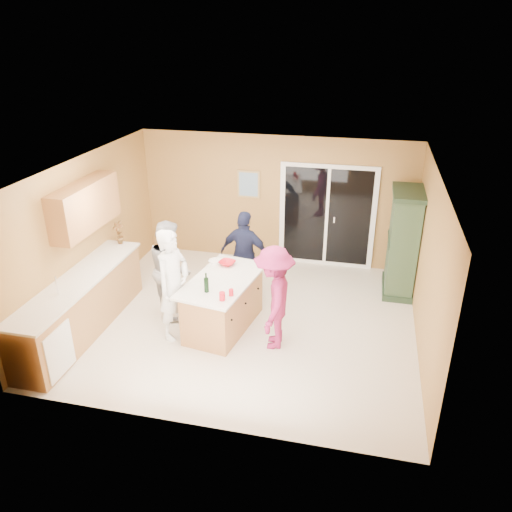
% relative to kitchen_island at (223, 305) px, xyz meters
% --- Properties ---
extents(floor, '(5.50, 5.50, 0.00)m').
position_rel_kitchen_island_xyz_m(floor, '(0.30, 0.29, -0.41)').
color(floor, beige).
rests_on(floor, ground).
extents(ceiling, '(5.50, 5.00, 0.10)m').
position_rel_kitchen_island_xyz_m(ceiling, '(0.30, 0.29, 2.19)').
color(ceiling, white).
rests_on(ceiling, wall_back).
extents(wall_back, '(5.50, 0.10, 2.60)m').
position_rel_kitchen_island_xyz_m(wall_back, '(0.30, 2.79, 0.89)').
color(wall_back, tan).
rests_on(wall_back, ground).
extents(wall_front, '(5.50, 0.10, 2.60)m').
position_rel_kitchen_island_xyz_m(wall_front, '(0.30, -2.21, 0.89)').
color(wall_front, tan).
rests_on(wall_front, ground).
extents(wall_left, '(0.10, 5.00, 2.60)m').
position_rel_kitchen_island_xyz_m(wall_left, '(-2.45, 0.29, 0.89)').
color(wall_left, tan).
rests_on(wall_left, ground).
extents(wall_right, '(0.10, 5.00, 2.60)m').
position_rel_kitchen_island_xyz_m(wall_right, '(3.05, 0.29, 0.89)').
color(wall_right, tan).
rests_on(wall_right, ground).
extents(left_cabinet_run, '(0.65, 3.05, 1.24)m').
position_rel_kitchen_island_xyz_m(left_cabinet_run, '(-2.15, -0.76, 0.05)').
color(left_cabinet_run, '#A97541').
rests_on(left_cabinet_run, floor).
extents(upper_cabinets, '(0.35, 1.60, 0.75)m').
position_rel_kitchen_island_xyz_m(upper_cabinets, '(-2.28, 0.09, 1.46)').
color(upper_cabinets, '#A97541').
rests_on(upper_cabinets, wall_left).
extents(sliding_door, '(1.90, 0.07, 2.10)m').
position_rel_kitchen_island_xyz_m(sliding_door, '(1.35, 2.75, 0.64)').
color(sliding_door, white).
rests_on(sliding_door, floor).
extents(framed_picture, '(0.46, 0.04, 0.56)m').
position_rel_kitchen_island_xyz_m(framed_picture, '(-0.25, 2.76, 1.19)').
color(framed_picture, tan).
rests_on(framed_picture, wall_back).
extents(kitchen_island, '(1.16, 1.80, 0.88)m').
position_rel_kitchen_island_xyz_m(kitchen_island, '(0.00, 0.00, 0.00)').
color(kitchen_island, '#A97541').
rests_on(kitchen_island, floor).
extents(green_hutch, '(0.55, 1.05, 1.93)m').
position_rel_kitchen_island_xyz_m(green_hutch, '(2.79, 1.94, 0.53)').
color(green_hutch, '#213623').
rests_on(green_hutch, floor).
extents(woman_white, '(0.60, 0.75, 1.79)m').
position_rel_kitchen_island_xyz_m(woman_white, '(-0.67, -0.38, 0.48)').
color(woman_white, white).
rests_on(woman_white, floor).
extents(woman_grey, '(0.96, 1.02, 1.66)m').
position_rel_kitchen_island_xyz_m(woman_grey, '(-0.98, 0.26, 0.42)').
color(woman_grey, '#959597').
rests_on(woman_grey, floor).
extents(woman_navy, '(1.00, 0.55, 1.61)m').
position_rel_kitchen_island_xyz_m(woman_navy, '(0.08, 1.12, 0.39)').
color(woman_navy, '#1C1F3E').
rests_on(woman_navy, floor).
extents(woman_magenta, '(0.69, 1.10, 1.63)m').
position_rel_kitchen_island_xyz_m(woman_magenta, '(0.88, -0.30, 0.40)').
color(woman_magenta, '#9C225D').
rests_on(woman_magenta, floor).
extents(serving_bowl, '(0.33, 0.33, 0.06)m').
position_rel_kitchen_island_xyz_m(serving_bowl, '(-0.07, 0.51, 0.50)').
color(serving_bowl, red).
rests_on(serving_bowl, kitchen_island).
extents(tulip_vase, '(0.26, 0.22, 0.42)m').
position_rel_kitchen_island_xyz_m(tulip_vase, '(-2.15, 0.81, 0.74)').
color(tulip_vase, '#A51016').
rests_on(tulip_vase, left_cabinet_run).
extents(tumbler_near, '(0.11, 0.11, 0.13)m').
position_rel_kitchen_island_xyz_m(tumbler_near, '(0.19, -0.64, 0.53)').
color(tumbler_near, red).
rests_on(tumbler_near, kitchen_island).
extents(tumbler_far, '(0.09, 0.09, 0.10)m').
position_rel_kitchen_island_xyz_m(tumbler_far, '(0.27, -0.48, 0.52)').
color(tumbler_far, red).
rests_on(tumbler_far, kitchen_island).
extents(wine_bottle, '(0.07, 0.07, 0.31)m').
position_rel_kitchen_island_xyz_m(wine_bottle, '(-0.11, -0.45, 0.59)').
color(wine_bottle, black).
rests_on(wine_bottle, kitchen_island).
extents(white_plate, '(0.31, 0.31, 0.02)m').
position_rel_kitchen_island_xyz_m(white_plate, '(-0.30, 0.60, 0.48)').
color(white_plate, white).
rests_on(white_plate, kitchen_island).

